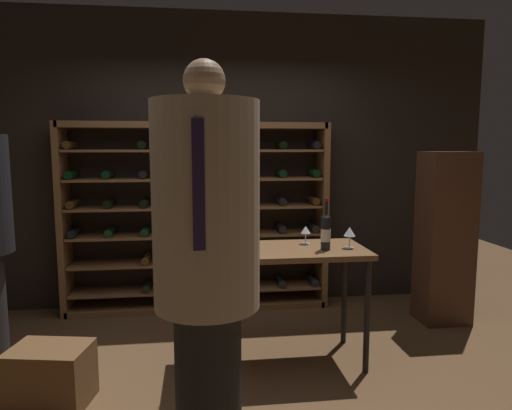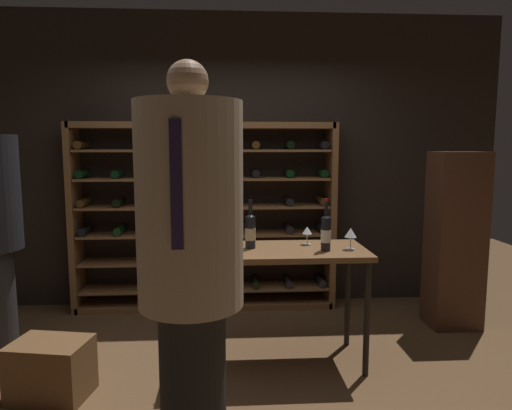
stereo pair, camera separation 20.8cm
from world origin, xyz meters
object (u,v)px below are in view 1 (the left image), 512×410
at_px(wine_bottle_black_capsule, 209,236).
at_px(wine_glass_stemmed_center, 306,231).
at_px(display_cabinet, 445,238).
at_px(wine_bottle_amber_reserve, 250,231).
at_px(wine_crate, 51,376).
at_px(person_bystander_red_print, 207,257).
at_px(wine_rack, 199,217).
at_px(tasting_table, 281,261).
at_px(wine_glass_stemmed_right, 350,232).
at_px(wine_bottle_red_label, 326,231).

distance_m(wine_bottle_black_capsule, wine_glass_stemmed_center, 0.80).
distance_m(display_cabinet, wine_bottle_amber_reserve, 1.98).
bearing_deg(wine_crate, person_bystander_red_print, -38.46).
xyz_separation_m(display_cabinet, wine_glass_stemmed_center, (-1.44, -0.49, 0.19)).
xyz_separation_m(wine_crate, display_cabinet, (3.21, 1.03, 0.61)).
relative_size(wine_rack, person_bystander_red_print, 1.29).
bearing_deg(wine_crate, wine_rack, 60.08).
relative_size(tasting_table, wine_bottle_black_capsule, 3.45).
bearing_deg(wine_rack, person_bystander_red_print, -89.25).
distance_m(wine_crate, wine_bottle_black_capsule, 1.34).
bearing_deg(display_cabinet, wine_glass_stemmed_center, -161.22).
bearing_deg(wine_bottle_amber_reserve, wine_crate, -161.60).
bearing_deg(wine_glass_stemmed_right, wine_rack, 130.45).
bearing_deg(wine_glass_stemmed_right, wine_glass_stemmed_center, 146.91).
bearing_deg(display_cabinet, tasting_table, -159.41).
xyz_separation_m(wine_bottle_amber_reserve, wine_glass_stemmed_center, (0.44, 0.10, -0.03)).
distance_m(wine_rack, wine_glass_stemmed_right, 1.71).
xyz_separation_m(display_cabinet, wine_bottle_black_capsule, (-2.19, -0.76, 0.22)).
bearing_deg(wine_glass_stemmed_right, person_bystander_red_print, -133.54).
bearing_deg(wine_crate, wine_bottle_black_capsule, 14.86).
relative_size(wine_bottle_amber_reserve, wine_glass_stemmed_center, 2.58).
bearing_deg(wine_rack, wine_bottle_amber_reserve, -72.76).
bearing_deg(wine_rack, wine_glass_stemmed_right, -49.55).
distance_m(wine_rack, wine_crate, 2.05).
relative_size(display_cabinet, wine_glass_stemmed_right, 9.93).
relative_size(person_bystander_red_print, display_cabinet, 1.27).
height_order(tasting_table, wine_glass_stemmed_right, wine_glass_stemmed_right).
height_order(wine_rack, wine_glass_stemmed_center, wine_rack).
bearing_deg(display_cabinet, wine_bottle_black_capsule, -160.88).
bearing_deg(tasting_table, wine_glass_stemmed_center, 31.27).
xyz_separation_m(display_cabinet, wine_bottle_red_label, (-1.34, -0.71, 0.22)).
xyz_separation_m(person_bystander_red_print, wine_crate, (-0.98, 0.78, -0.93)).
relative_size(wine_rack, wine_bottle_black_capsule, 7.08).
xyz_separation_m(wine_crate, wine_glass_stemmed_right, (2.06, 0.35, 0.81)).
distance_m(person_bystander_red_print, wine_crate, 1.56).
xyz_separation_m(wine_rack, tasting_table, (0.60, -1.25, -0.15)).
bearing_deg(wine_glass_stemmed_center, wine_bottle_black_capsule, -160.24).
xyz_separation_m(wine_crate, wine_bottle_red_label, (1.87, 0.32, 0.83)).
bearing_deg(wine_glass_stemmed_center, wine_rack, 126.40).
height_order(wine_bottle_red_label, wine_glass_stemmed_right, wine_bottle_red_label).
height_order(wine_glass_stemmed_right, wine_glass_stemmed_center, wine_glass_stemmed_right).
distance_m(wine_crate, wine_glass_stemmed_right, 2.24).
distance_m(person_bystander_red_print, wine_glass_stemmed_right, 1.57).
bearing_deg(display_cabinet, wine_rack, 164.51).
bearing_deg(wine_crate, wine_glass_stemmed_right, 9.70).
distance_m(wine_bottle_red_label, wine_glass_stemmed_right, 0.20).
bearing_deg(wine_bottle_black_capsule, wine_crate, -165.14).
relative_size(tasting_table, display_cabinet, 0.80).
bearing_deg(wine_rack, wine_bottle_black_capsule, -87.14).
bearing_deg(person_bystander_red_print, wine_bottle_black_capsule, 80.47).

